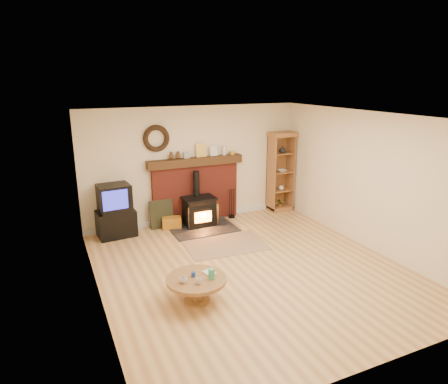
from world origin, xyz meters
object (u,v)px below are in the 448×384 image
curio_cabinet (280,172)px  coffee_table (197,282)px  wood_stove (200,213)px  tv_unit (115,212)px

curio_cabinet → coffee_table: bearing=-137.0°
wood_stove → curio_cabinet: (2.23, 0.29, 0.66)m
tv_unit → coffee_table: (0.62, -3.07, -0.22)m
wood_stove → coffee_table: (-1.16, -2.87, -0.01)m
wood_stove → tv_unit: bearing=173.6°
curio_cabinet → coffee_table: 4.68m
wood_stove → coffee_table: bearing=-112.0°
curio_cabinet → coffee_table: size_ratio=2.19×
coffee_table → wood_stove: bearing=68.0°
tv_unit → curio_cabinet: 4.03m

